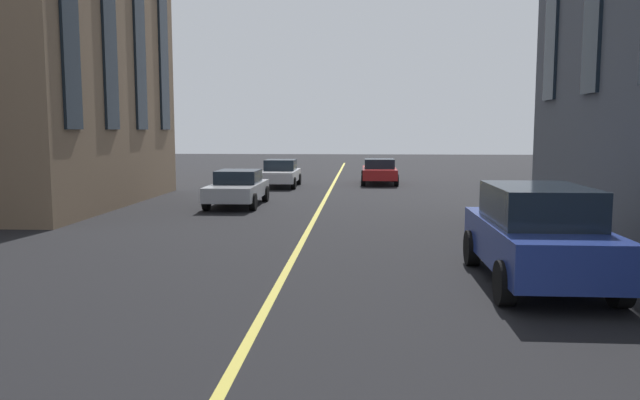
# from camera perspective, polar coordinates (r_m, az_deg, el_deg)

# --- Properties ---
(lane_centre_line) EXTENTS (80.00, 0.16, 0.01)m
(lane_centre_line) POSITION_cam_1_polar(r_m,az_deg,el_deg) (15.40, -1.99, -4.46)
(lane_centre_line) COLOR #D8C64C
(lane_centre_line) RESTS_ON ground_plane
(car_white_parked_b) EXTENTS (3.90, 1.89, 1.40)m
(car_white_parked_b) POSITION_cam_1_polar(r_m,az_deg,el_deg) (32.03, -3.69, 2.49)
(car_white_parked_b) COLOR silver
(car_white_parked_b) RESTS_ON ground_plane
(car_silver_far) EXTENTS (4.40, 1.95, 1.37)m
(car_silver_far) POSITION_cam_1_polar(r_m,az_deg,el_deg) (24.18, -7.61, 1.15)
(car_silver_far) COLOR #B7BABF
(car_silver_far) RESTS_ON ground_plane
(car_blue_near) EXTENTS (4.70, 2.14, 1.88)m
(car_blue_near) POSITION_cam_1_polar(r_m,az_deg,el_deg) (12.44, 19.44, -2.95)
(car_blue_near) COLOR navy
(car_blue_near) RESTS_ON ground_plane
(car_red_trailing) EXTENTS (4.40, 1.95, 1.37)m
(car_red_trailing) POSITION_cam_1_polar(r_m,az_deg,el_deg) (33.85, 5.50, 2.69)
(car_red_trailing) COLOR #B21E1E
(car_red_trailing) RESTS_ON ground_plane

